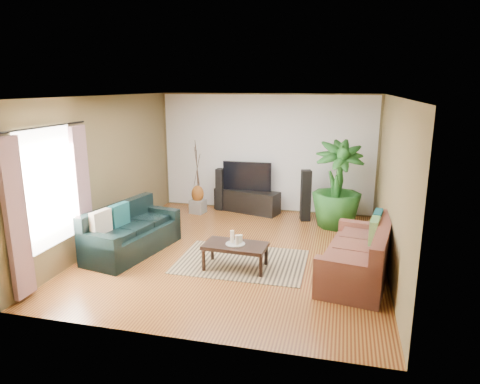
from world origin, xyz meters
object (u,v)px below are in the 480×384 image
(speaker_right, at_px, (306,196))
(potted_plant, at_px, (337,185))
(speaker_left, at_px, (220,189))
(side_table, at_px, (147,220))
(pedestal, at_px, (198,206))
(sofa_right, at_px, (357,251))
(tv_stand, at_px, (247,201))
(vase, at_px, (198,194))
(television, at_px, (247,176))
(sofa_left, at_px, (132,229))
(coffee_table, at_px, (235,256))

(speaker_right, distance_m, potted_plant, 0.79)
(speaker_left, distance_m, side_table, 2.10)
(pedestal, distance_m, side_table, 1.55)
(speaker_left, bearing_deg, potted_plant, -5.38)
(pedestal, xyz_separation_m, side_table, (-0.59, -1.43, 0.08))
(sofa_right, xyz_separation_m, speaker_right, (-1.03, 2.68, 0.13))
(sofa_right, xyz_separation_m, potted_plant, (-0.38, 2.39, 0.47))
(speaker_right, bearing_deg, sofa_right, -85.01)
(tv_stand, xyz_separation_m, speaker_left, (-0.64, 0.00, 0.24))
(speaker_right, distance_m, vase, 2.46)
(pedestal, relative_size, side_table, 0.66)
(tv_stand, xyz_separation_m, television, (0.00, 0.00, 0.59))
(tv_stand, bearing_deg, potted_plant, -1.22)
(speaker_right, height_order, potted_plant, potted_plant)
(speaker_right, xyz_separation_m, pedestal, (-2.46, -0.03, -0.40))
(tv_stand, distance_m, pedestal, 1.15)
(tv_stand, xyz_separation_m, potted_plant, (2.04, -0.63, 0.64))
(speaker_left, xyz_separation_m, speaker_right, (2.03, -0.35, 0.06))
(sofa_left, xyz_separation_m, side_table, (-0.27, 1.13, -0.19))
(sofa_left, relative_size, sofa_right, 0.93)
(sofa_left, xyz_separation_m, speaker_right, (2.78, 2.59, 0.13))
(coffee_table, height_order, vase, vase)
(speaker_right, height_order, side_table, speaker_right)
(coffee_table, xyz_separation_m, speaker_right, (0.85, 2.82, 0.35))
(potted_plant, bearing_deg, side_table, -162.34)
(coffee_table, height_order, speaker_left, speaker_left)
(sofa_left, xyz_separation_m, vase, (0.31, 2.56, 0.03))
(tv_stand, distance_m, vase, 1.16)
(sofa_left, distance_m, tv_stand, 3.26)
(coffee_table, relative_size, speaker_left, 1.02)
(potted_plant, bearing_deg, speaker_right, 156.81)
(speaker_left, bearing_deg, pedestal, -130.91)
(tv_stand, relative_size, speaker_left, 1.56)
(sofa_right, height_order, vase, sofa_right)
(sofa_left, bearing_deg, television, -13.89)
(speaker_right, xyz_separation_m, potted_plant, (0.66, -0.28, 0.34))
(speaker_left, relative_size, side_table, 2.10)
(television, bearing_deg, pedestal, -160.50)
(speaker_right, bearing_deg, coffee_table, -123.00)
(coffee_table, distance_m, television, 3.28)
(pedestal, bearing_deg, speaker_right, 0.68)
(sofa_right, height_order, speaker_left, speaker_left)
(pedestal, bearing_deg, potted_plant, -4.63)
(tv_stand, xyz_separation_m, side_table, (-1.66, -1.81, -0.02))
(television, height_order, side_table, television)
(television, distance_m, speaker_right, 1.46)
(speaker_right, relative_size, pedestal, 3.60)
(coffee_table, distance_m, pedestal, 3.22)
(speaker_left, distance_m, pedestal, 0.67)
(pedestal, bearing_deg, sofa_left, -96.98)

